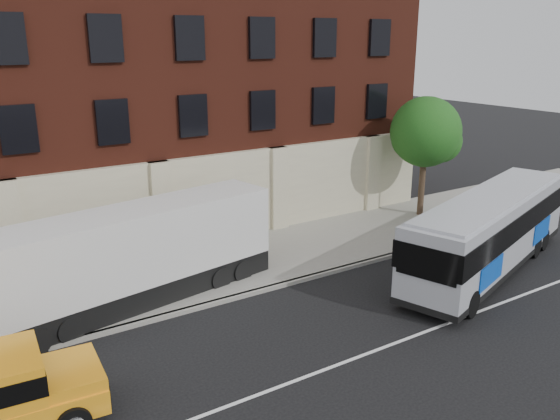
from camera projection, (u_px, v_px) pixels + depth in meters
ground at (324, 383)px, 16.01m from camera, size 120.00×120.00×0.00m
sidewalk at (190, 273)px, 23.23m from camera, size 60.00×6.00×0.15m
kerb at (224, 300)px, 20.82m from camera, size 60.00×0.25×0.15m
lane_line at (313, 374)px, 16.42m from camera, size 60.00×0.12×0.01m
building at (114, 72)px, 27.42m from camera, size 30.00×12.10×15.00m
street_tree at (426, 135)px, 29.38m from camera, size 3.60×3.60×6.20m
city_bus at (490, 229)px, 23.23m from camera, size 11.92×5.99×3.21m
shipping_container at (135, 258)px, 20.22m from camera, size 10.85×3.98×3.54m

